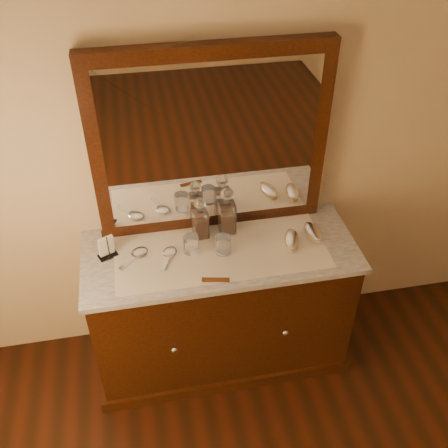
{
  "coord_description": "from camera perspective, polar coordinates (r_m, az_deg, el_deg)",
  "views": [
    {
      "loc": [
        -0.36,
        -0.03,
        2.63
      ],
      "look_at": [
        0.0,
        1.85,
        1.1
      ],
      "focal_mm": 41.08,
      "sensor_mm": 36.0,
      "label": 1
    }
  ],
  "objects": [
    {
      "name": "mirror_frame",
      "position": [
        2.59,
        -1.47,
        9.02
      ],
      "size": [
        1.2,
        0.08,
        1.0
      ],
      "primitive_type": "cube",
      "color": "black",
      "rests_on": "marble_top"
    },
    {
      "name": "marble_top",
      "position": [
        2.7,
        -0.4,
        -3.1
      ],
      "size": [
        1.44,
        0.59,
        0.03
      ],
      "primitive_type": "cube",
      "color": "silver",
      "rests_on": "dresser_cabinet"
    },
    {
      "name": "hand_mirror_outer",
      "position": [
        2.68,
        -9.63,
        -3.35
      ],
      "size": [
        0.17,
        0.18,
        0.02
      ],
      "color": "silver",
      "rests_on": "lace_runner"
    },
    {
      "name": "comb",
      "position": [
        2.51,
        -0.93,
        -6.23
      ],
      "size": [
        0.14,
        0.05,
        0.01
      ],
      "primitive_type": "cube",
      "rotation": [
        0.0,
        0.0,
        -0.21
      ],
      "color": "brown",
      "rests_on": "lace_runner"
    },
    {
      "name": "tumblers",
      "position": [
        2.64,
        -1.9,
        -2.27
      ],
      "size": [
        0.25,
        0.12,
        0.09
      ],
      "color": "white",
      "rests_on": "lace_runner"
    },
    {
      "name": "knob_right",
      "position": [
        2.84,
        6.82,
        -11.89
      ],
      "size": [
        0.04,
        0.04,
        0.04
      ],
      "primitive_type": "sphere",
      "color": "silver",
      "rests_on": "dresser_cabinet"
    },
    {
      "name": "dresser_cabinet",
      "position": [
        3.0,
        -0.37,
        -9.19
      ],
      "size": [
        1.4,
        0.55,
        0.82
      ],
      "primitive_type": "cube",
      "color": "black",
      "rests_on": "floor"
    },
    {
      "name": "decanter_left",
      "position": [
        2.71,
        -2.64,
        0.27
      ],
      "size": [
        0.08,
        0.08,
        0.25
      ],
      "color": "#903F14",
      "rests_on": "lace_runner"
    },
    {
      "name": "dresser_plinth",
      "position": [
        3.28,
        -0.34,
        -13.54
      ],
      "size": [
        1.46,
        0.59,
        0.08
      ],
      "primitive_type": "cube",
      "color": "black",
      "rests_on": "floor"
    },
    {
      "name": "hand_mirror_inner",
      "position": [
        2.66,
        -6.13,
        -3.35
      ],
      "size": [
        0.11,
        0.19,
        0.02
      ],
      "color": "silver",
      "rests_on": "lace_runner"
    },
    {
      "name": "napkin_rack",
      "position": [
        2.68,
        -12.94,
        -2.55
      ],
      "size": [
        0.11,
        0.09,
        0.15
      ],
      "color": "black",
      "rests_on": "marble_top"
    },
    {
      "name": "knob_left",
      "position": [
        2.76,
        -5.55,
        -13.75
      ],
      "size": [
        0.04,
        0.04,
        0.04
      ],
      "primitive_type": "sphere",
      "color": "silver",
      "rests_on": "dresser_cabinet"
    },
    {
      "name": "lace_runner",
      "position": [
        2.67,
        -0.33,
        -3.11
      ],
      "size": [
        1.1,
        0.45,
        0.0
      ],
      "primitive_type": "cube",
      "color": "beige",
      "rests_on": "marble_top"
    },
    {
      "name": "brush_near",
      "position": [
        2.73,
        7.52,
        -1.81
      ],
      "size": [
        0.12,
        0.18,
        0.05
      ],
      "color": "tan",
      "rests_on": "lace_runner"
    },
    {
      "name": "decanter_right",
      "position": [
        2.73,
        0.34,
        1.02
      ],
      "size": [
        0.09,
        0.09,
        0.28
      ],
      "color": "#903F14",
      "rests_on": "lace_runner"
    },
    {
      "name": "brush_far",
      "position": [
        2.79,
        9.9,
        -0.94
      ],
      "size": [
        0.09,
        0.17,
        0.04
      ],
      "color": "tan",
      "rests_on": "lace_runner"
    },
    {
      "name": "pin_dish",
      "position": [
        2.66,
        -0.02,
        -3.01
      ],
      "size": [
        0.09,
        0.09,
        0.01
      ],
      "primitive_type": "cylinder",
      "rotation": [
        0.0,
        0.0,
        -0.32
      ],
      "color": "white",
      "rests_on": "lace_runner"
    },
    {
      "name": "mirror_glass",
      "position": [
        2.56,
        -1.34,
        8.65
      ],
      "size": [
        1.06,
        0.01,
        0.86
      ],
      "primitive_type": "cube",
      "color": "white",
      "rests_on": "marble_top"
    }
  ]
}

